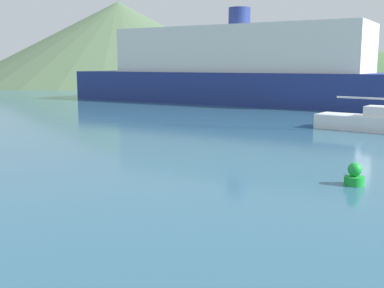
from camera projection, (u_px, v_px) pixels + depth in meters
name	position (u px, v px, depth m)	size (l,w,h in m)	color
ferry_distant	(239.00, 70.00, 41.97)	(32.06, 13.44, 8.13)	navy
buoy_marker	(355.00, 176.00, 13.49)	(0.56, 0.56, 0.65)	green
hill_west	(119.00, 43.00, 86.55)	(55.01, 55.01, 14.31)	#4C6647
hill_central	(333.00, 61.00, 82.62)	(50.26, 50.26, 7.87)	#3D6038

